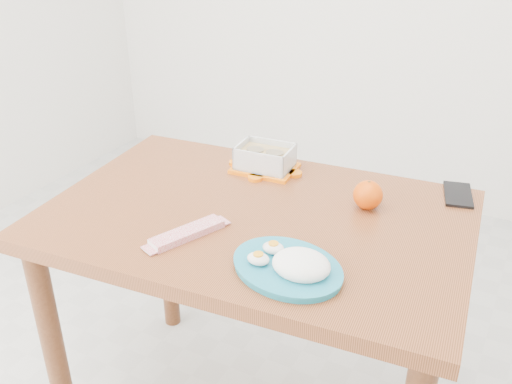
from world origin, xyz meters
The scene contains 6 objects.
dining_table centered at (0.09, 0.05, 0.64)m, with size 1.14×0.81×0.75m.
food_container centered at (-0.01, 0.29, 0.79)m, with size 0.19×0.15×0.08m.
orange_fruit centered at (0.33, 0.21, 0.79)m, with size 0.08×0.08×0.08m, color #ED4004.
rice_plate centered at (0.28, -0.15, 0.77)m, with size 0.32×0.32×0.07m.
candy_bar centered at (0.00, -0.13, 0.76)m, with size 0.19×0.05×0.02m, color #B1091E.
smartphone centered at (0.53, 0.39, 0.75)m, with size 0.07×0.14×0.01m, color black.
Camera 1 is at (0.69, -1.08, 1.48)m, focal length 40.00 mm.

